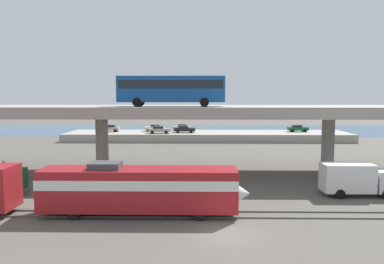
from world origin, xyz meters
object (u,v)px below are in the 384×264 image
Objects in this scene: service_truck_west at (357,179)px; parked_car_4 at (298,128)px; parked_car_3 at (159,130)px; transit_bus_on_overpass at (171,88)px; parked_car_5 at (184,129)px; parked_car_2 at (182,127)px; parked_car_0 at (110,128)px; train_locomotive at (149,187)px; parked_car_1 at (155,128)px.

parked_car_4 reaches higher than service_truck_west.
parked_car_3 is at bearing 118.45° from service_truck_west.
transit_bus_on_overpass is 2.57× the size of parked_car_3.
transit_bus_on_overpass is at bearing -90.15° from parked_car_5.
parked_car_2 is 7.13m from parked_car_3.
parked_car_0 is at bearing 126.60° from service_truck_west.
parked_car_5 is at bearing 16.57° from parked_car_3.
parked_car_4 is (25.32, -1.72, 0.00)m from parked_car_2.
transit_bus_on_overpass reaches higher than train_locomotive.
parked_car_2 is at bearing 89.86° from train_locomotive.
parked_car_3 is at bearing -163.43° from parked_car_5.
transit_bus_on_overpass is 2.83× the size of parked_car_1.
service_truck_west is 47.26m from parked_car_5.
train_locomotive is at bearing -162.36° from service_truck_west.
parked_car_5 is at bearing 112.04° from service_truck_west.
transit_bus_on_overpass is 40.83m from parked_car_2.
parked_car_2 and parked_car_3 have the same top height.
parked_car_1 is 1.00× the size of parked_car_4.
transit_bus_on_overpass reaches higher than parked_car_4.
parked_car_1 is 0.91× the size of parked_car_3.
parked_car_3 is 29.95m from parked_car_4.
parked_car_1 is 31.18m from parked_car_4.
train_locomotive reaches higher than parked_car_1.
parked_car_0 is at bearing 7.98° from parked_car_2.
parked_car_1 is 0.95× the size of parked_car_5.
transit_bus_on_overpass is 21.27m from service_truck_west.
transit_bus_on_overpass reaches higher than parked_car_2.
transit_bus_on_overpass reaches higher than parked_car_3.
service_truck_west is at bearing -61.55° from parked_car_3.
parked_car_2 is 0.86× the size of parked_car_3.
parked_car_2 is 25.38m from parked_car_4.
train_locomotive reaches higher than parked_car_5.
train_locomotive is 4.04× the size of parked_car_2.
parked_car_2 is (-18.52, 47.89, 0.79)m from service_truck_west.
parked_car_4 is at bearing 179.26° from parked_car_1.
parked_car_1 is 7.20m from parked_car_5.
service_truck_west is 1.60× the size of parked_car_1.
train_locomotive is at bearing 96.22° from parked_car_1.
parked_car_5 is (6.65, -2.77, 0.00)m from parked_car_1.
transit_bus_on_overpass reaches higher than parked_car_5.
parked_car_1 is (-5.72, 52.50, 0.23)m from train_locomotive.
parked_car_3 and parked_car_5 have the same top height.
parked_car_5 is at bearing 157.39° from parked_car_1.
parked_car_3 is at bearing 98.36° from transit_bus_on_overpass.
parked_car_1 and parked_car_5 have the same top height.
service_truck_west is 1.69× the size of parked_car_2.
train_locomotive reaches higher than parked_car_2.
parked_car_0 is at bearing -179.38° from parked_car_4.
parked_car_4 is at bearing 176.11° from parked_car_2.
parked_car_4 is 24.65m from parked_car_5.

